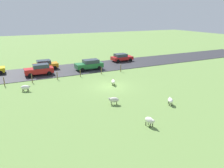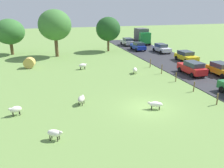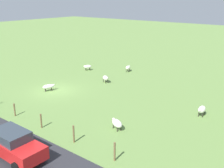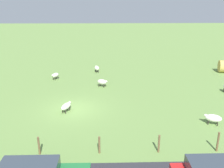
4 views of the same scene
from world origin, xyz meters
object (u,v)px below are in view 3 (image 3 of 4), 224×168
sheep_1 (202,109)px  sheep_2 (49,87)px  sheep_0 (88,67)px  car_4 (14,144)px  sheep_3 (128,68)px  sheep_4 (117,123)px  sheep_5 (106,78)px

sheep_1 → sheep_2: sheep_1 is taller
sheep_0 → car_4: size_ratio=0.26×
sheep_3 → sheep_4: (13.70, 8.62, -0.04)m
sheep_3 → sheep_2: bearing=-10.5°
sheep_4 → car_4: 7.21m
sheep_3 → car_4: (20.41, 6.01, 0.39)m
sheep_2 → car_4: car_4 is taller
sheep_1 → sheep_3: sheep_1 is taller
sheep_3 → car_4: size_ratio=0.25×
sheep_0 → sheep_5: sheep_5 is taller
sheep_3 → car_4: car_4 is taller
sheep_4 → sheep_3: bearing=-147.8°
sheep_1 → car_4: (12.89, -6.58, 0.37)m
sheep_4 → sheep_5: sheep_5 is taller
sheep_0 → sheep_2: 8.83m
car_4 → sheep_4: bearing=158.7°
sheep_4 → car_4: size_ratio=0.30×
sheep_1 → sheep_4: sheep_1 is taller
sheep_0 → sheep_2: bearing=16.1°
sheep_0 → car_4: (17.63, 10.54, 0.42)m
sheep_0 → sheep_3: size_ratio=1.02×
sheep_4 → sheep_5: bearing=-136.3°
sheep_0 → sheep_4: bearing=50.3°
sheep_1 → sheep_5: (-2.12, -11.89, -0.03)m
sheep_1 → sheep_3: 14.66m
sheep_3 → car_4: bearing=16.4°
sheep_5 → car_4: 15.93m
sheep_0 → sheep_2: (8.48, 2.45, -0.04)m
sheep_1 → car_4: bearing=-27.0°
sheep_0 → sheep_2: sheep_0 is taller
sheep_5 → sheep_3: bearing=-172.7°
sheep_4 → sheep_1: bearing=147.3°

